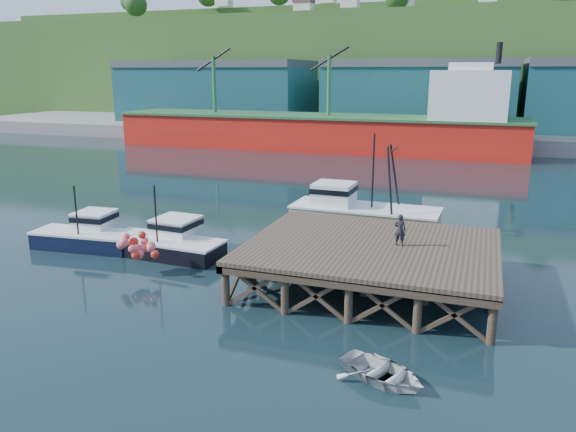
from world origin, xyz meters
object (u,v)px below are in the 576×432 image
at_px(trawler, 362,211).
at_px(dinghy, 382,372).
at_px(boat_black, 168,241).
at_px(dockworker, 400,230).
at_px(boat_navy, 88,234).

relative_size(trawler, dinghy, 3.04).
xyz_separation_m(boat_black, dockworker, (13.38, -0.64, 2.12)).
xyz_separation_m(trawler, dockworker, (3.83, -9.30, 1.57)).
height_order(boat_black, dinghy, boat_black).
bearing_deg(dockworker, dinghy, 98.33).
bearing_deg(dinghy, dockworker, 30.93).
height_order(boat_navy, dinghy, boat_navy).
distance_m(boat_black, trawler, 12.91).
bearing_deg(dinghy, boat_black, 81.35).
bearing_deg(dinghy, boat_navy, 90.04).
relative_size(boat_navy, dockworker, 4.16).
distance_m(boat_black, dinghy, 17.21).
bearing_deg(trawler, boat_black, -136.01).
distance_m(boat_black, dockworker, 13.56).
xyz_separation_m(boat_navy, trawler, (14.88, 9.00, 0.55)).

